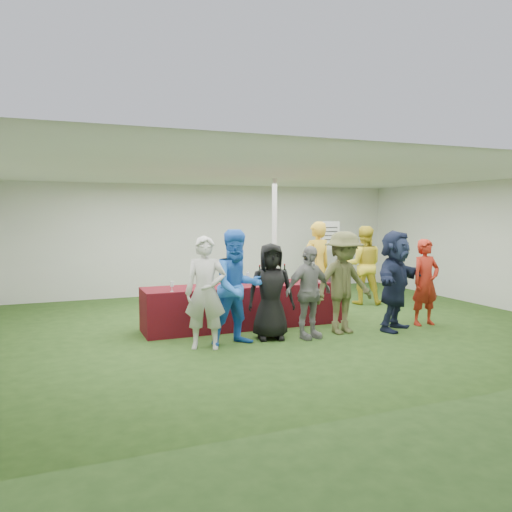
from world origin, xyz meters
name	(u,v)px	position (x,y,z in m)	size (l,w,h in m)	color
ground	(276,325)	(0.00, 0.00, 0.00)	(60.00, 60.00, 0.00)	#284719
tent	(274,245)	(0.50, 1.20, 1.35)	(10.00, 10.00, 10.00)	white
serving_table	(246,305)	(-0.54, 0.11, 0.38)	(3.60, 0.80, 0.75)	#600B10
wine_bottles	(271,275)	(0.02, 0.25, 0.87)	(0.58, 0.14, 0.32)	black
wine_glasses	(242,281)	(-0.70, -0.15, 0.86)	(2.82, 0.15, 0.16)	silver
water_bottle	(248,278)	(-0.46, 0.19, 0.85)	(0.07, 0.07, 0.23)	silver
bar_towel	(320,279)	(0.99, 0.16, 0.77)	(0.25, 0.18, 0.03)	white
dump_bucket	(332,277)	(1.08, -0.11, 0.84)	(0.25, 0.25, 0.18)	slate
wine_list_sign	(331,241)	(2.73, 2.76, 1.32)	(0.50, 0.03, 1.80)	slate
staff_pourer	(316,267)	(1.28, 0.84, 0.92)	(0.67, 0.44, 1.84)	gold
staff_back	(363,265)	(2.66, 1.21, 0.86)	(0.84, 0.65, 1.72)	yellow
customer_0	(206,293)	(-1.60, -1.02, 0.84)	(0.61, 0.40, 1.68)	beige
customer_1	(238,287)	(-1.08, -0.99, 0.88)	(0.86, 0.67, 1.77)	blue
customer_2	(271,291)	(-0.47, -0.86, 0.77)	(0.75, 0.49, 1.54)	black
customer_3	(309,292)	(0.10, -1.04, 0.75)	(0.88, 0.36, 1.49)	gray
customer_4	(344,283)	(0.80, -0.97, 0.85)	(1.10, 0.63, 1.71)	#4E4F2B
customer_5	(395,280)	(1.74, -1.10, 0.86)	(1.59, 0.51, 1.72)	#1A223D
customer_6	(426,282)	(2.50, -0.98, 0.77)	(0.56, 0.37, 1.55)	#A52214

